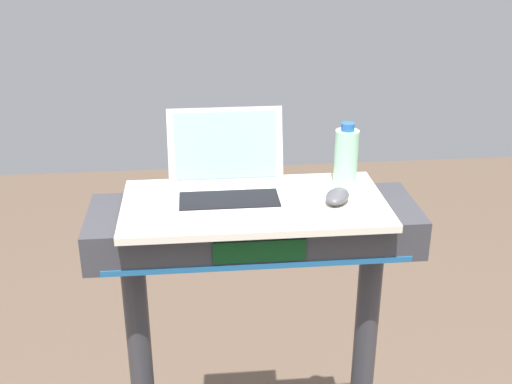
% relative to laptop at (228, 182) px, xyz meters
% --- Properties ---
extents(desk_board, '(0.71, 0.37, 0.02)m').
position_rel_laptop_xyz_m(desk_board, '(0.07, -0.04, -0.06)').
color(desk_board, beige).
rests_on(desk_board, treadmill_base).
extents(laptop, '(0.32, 0.27, 0.22)m').
position_rel_laptop_xyz_m(laptop, '(0.00, 0.00, 0.00)').
color(laptop, '#B7B7BC').
rests_on(laptop, desk_board).
extents(computer_mouse, '(0.10, 0.12, 0.03)m').
position_rel_laptop_xyz_m(computer_mouse, '(0.29, -0.06, -0.03)').
color(computer_mouse, '#4C4C51').
rests_on(computer_mouse, desk_board).
extents(water_bottle, '(0.07, 0.07, 0.18)m').
position_rel_laptop_xyz_m(water_bottle, '(0.34, 0.06, 0.04)').
color(water_bottle, '#9EDBB2').
rests_on(water_bottle, desk_board).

